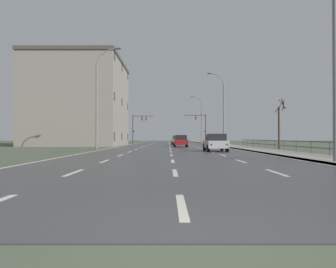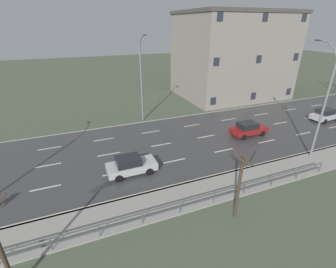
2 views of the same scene
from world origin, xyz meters
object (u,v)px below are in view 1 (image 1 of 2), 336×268
(car_mid_centre, at_px, (216,142))
(car_far_right, at_px, (181,141))
(street_lamp_midground, at_px, (224,110))
(traffic_signal_right, at_px, (203,124))
(street_lamp_left_bank, at_px, (99,100))
(traffic_signal_left, at_px, (139,124))
(brick_building, at_px, (81,103))
(car_far_left, at_px, (178,140))
(street_lamp_foreground, at_px, (332,50))
(street_lamp_distant, at_px, (202,120))

(car_mid_centre, bearing_deg, car_far_right, 99.59)
(street_lamp_midground, distance_m, traffic_signal_right, 24.26)
(street_lamp_midground, xyz_separation_m, street_lamp_left_bank, (-14.88, -11.99, 0.07))
(traffic_signal_left, height_order, brick_building, brick_building)
(car_far_left, relative_size, brick_building, 0.25)
(street_lamp_foreground, xyz_separation_m, car_mid_centre, (-3.43, 13.51, -4.54))
(street_lamp_distant, bearing_deg, brick_building, -131.62)
(street_lamp_foreground, bearing_deg, car_mid_centre, 104.24)
(street_lamp_midground, distance_m, street_lamp_left_bank, 19.11)
(street_lamp_foreground, height_order, street_lamp_left_bank, street_lamp_foreground)
(street_lamp_foreground, relative_size, street_lamp_left_bank, 1.04)
(brick_building, bearing_deg, car_far_left, 15.65)
(car_mid_centre, bearing_deg, street_lamp_midground, 77.43)
(street_lamp_midground, relative_size, car_mid_centre, 2.51)
(street_lamp_midground, height_order, car_mid_centre, street_lamp_midground)
(street_lamp_midground, height_order, brick_building, brick_building)
(traffic_signal_right, relative_size, traffic_signal_left, 1.02)
(street_lamp_midground, height_order, street_lamp_left_bank, street_lamp_left_bank)
(car_far_left, bearing_deg, street_lamp_midground, -62.24)
(street_lamp_foreground, relative_size, car_far_left, 2.62)
(traffic_signal_left, relative_size, car_mid_centre, 1.50)
(street_lamp_foreground, distance_m, street_lamp_left_bank, 23.31)
(car_far_right, bearing_deg, brick_building, 152.17)
(street_lamp_left_bank, relative_size, car_far_left, 2.51)
(traffic_signal_left, bearing_deg, brick_building, -110.92)
(street_lamp_foreground, distance_m, street_lamp_midground, 29.96)
(street_lamp_distant, bearing_deg, car_mid_centre, -94.26)
(car_far_right, bearing_deg, street_lamp_midground, 20.79)
(street_lamp_left_bank, relative_size, traffic_signal_right, 1.67)
(street_lamp_left_bank, bearing_deg, street_lamp_foreground, -50.46)
(street_lamp_midground, distance_m, car_far_right, 7.75)
(traffic_signal_right, relative_size, brick_building, 0.37)
(car_far_left, distance_m, brick_building, 17.13)
(street_lamp_midground, height_order, traffic_signal_right, street_lamp_midground)
(street_lamp_left_bank, bearing_deg, car_far_right, 47.43)
(street_lamp_left_bank, distance_m, car_far_right, 13.80)
(traffic_signal_right, bearing_deg, street_lamp_distant, 86.34)
(street_lamp_distant, xyz_separation_m, car_far_left, (-6.07, -19.92, -4.55))
(car_far_right, relative_size, car_far_left, 0.98)
(street_lamp_midground, relative_size, street_lamp_left_bank, 0.98)
(street_lamp_left_bank, height_order, traffic_signal_left, street_lamp_left_bank)
(traffic_signal_left, bearing_deg, street_lamp_left_bank, -90.93)
(street_lamp_foreground, xyz_separation_m, traffic_signal_right, (-0.34, 54.20, -1.22))
(traffic_signal_right, height_order, car_mid_centre, traffic_signal_right)
(street_lamp_midground, xyz_separation_m, car_mid_centre, (-3.47, -16.45, -4.27))
(car_far_left, bearing_deg, car_far_right, -93.16)
(car_mid_centre, xyz_separation_m, brick_building, (-18.09, 22.16, 5.92))
(street_lamp_midground, xyz_separation_m, traffic_signal_left, (-14.29, 24.74, -0.87))
(car_far_right, xyz_separation_m, car_far_left, (-0.06, 12.38, 0.00))
(traffic_signal_left, bearing_deg, street_lamp_distant, 20.11)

